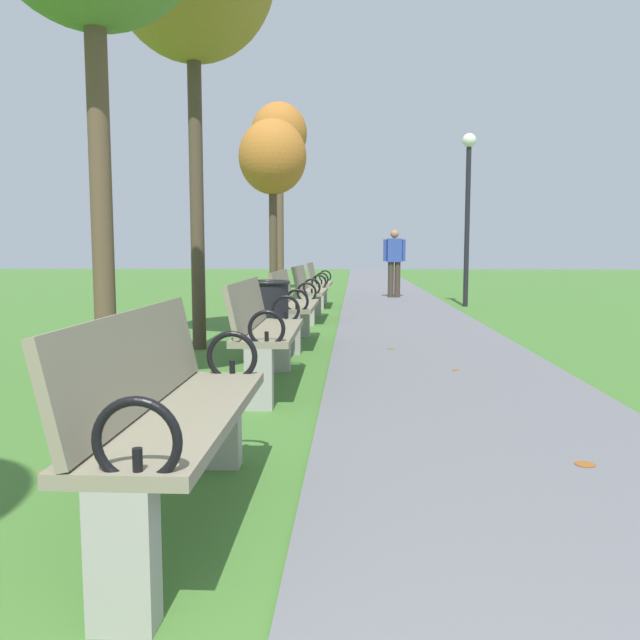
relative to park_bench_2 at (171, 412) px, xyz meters
The scene contains 12 objects.
paved_walkway 15.49m from the park_bench_2, 84.02° to the left, with size 2.22×44.00×0.02m, color slate.
park_bench_2 is the anchor object (origin of this frame).
park_bench_3 2.73m from the park_bench_2, 90.00° to the left, with size 0.50×1.61×0.90m.
park_bench_4 5.25m from the park_bench_2, 90.00° to the left, with size 0.47×1.60×0.90m.
park_bench_5 7.97m from the park_bench_2, 90.00° to the left, with size 0.50×1.61×0.90m.
park_bench_6 10.64m from the park_bench_2, 90.00° to the left, with size 0.47×1.60×0.90m.
tree_4 11.54m from the park_bench_2, 95.01° to the left, with size 1.42×1.42×3.88m.
tree_5 16.08m from the park_bench_2, 94.95° to the left, with size 1.53×1.53×5.19m.
pedestrian_walking 13.25m from the park_bench_2, 82.63° to the left, with size 0.53×0.23×1.62m.
trash_bin 4.01m from the park_bench_2, 92.11° to the left, with size 0.48×0.48×0.84m.
lamp_post 11.40m from the park_bench_2, 74.42° to the left, with size 0.28×0.28×3.48m.
scattered_leaves 5.81m from the park_bench_2, 90.10° to the left, with size 4.31×16.91×0.02m.
Camera 1 is at (0.24, 0.04, 1.14)m, focal length 36.37 mm.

